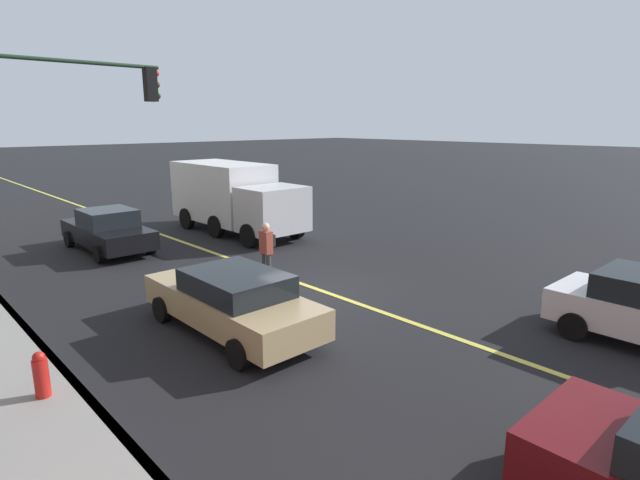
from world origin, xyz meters
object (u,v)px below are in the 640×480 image
at_px(car_tan, 232,300).
at_px(car_black, 108,230).
at_px(truck_white, 233,196).
at_px(traffic_light_mast, 49,131).
at_px(fire_hydrant, 42,379).
at_px(pedestrian_with_backpack, 267,248).

bearing_deg(car_tan, car_black, -4.61).
relative_size(car_black, car_tan, 0.97).
distance_m(car_tan, truck_white, 10.65).
xyz_separation_m(truck_white, traffic_light_mast, (-4.15, 7.87, 2.80)).
bearing_deg(car_tan, fire_hydrant, 95.49).
height_order(car_black, truck_white, truck_white).
xyz_separation_m(car_tan, traffic_light_mast, (4.70, 2.00, 3.60)).
bearing_deg(truck_white, fire_hydrant, 133.25).
height_order(car_black, pedestrian_with_backpack, pedestrian_with_backpack).
bearing_deg(fire_hydrant, traffic_light_mast, -20.82).
xyz_separation_m(car_black, fire_hydrant, (-9.61, 4.68, -0.29)).
bearing_deg(fire_hydrant, car_tan, -84.51).
height_order(pedestrian_with_backpack, fire_hydrant, pedestrian_with_backpack).
height_order(car_tan, fire_hydrant, car_tan).
relative_size(pedestrian_with_backpack, fire_hydrant, 1.88).
bearing_deg(traffic_light_mast, fire_hydrant, 159.18).
xyz_separation_m(truck_white, fire_hydrant, (-9.22, 9.80, -1.08)).
relative_size(truck_white, traffic_light_mast, 1.09).
relative_size(car_black, traffic_light_mast, 0.74).
relative_size(truck_white, fire_hydrant, 7.31).
relative_size(traffic_light_mast, fire_hydrant, 6.71).
relative_size(car_black, truck_white, 0.68).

